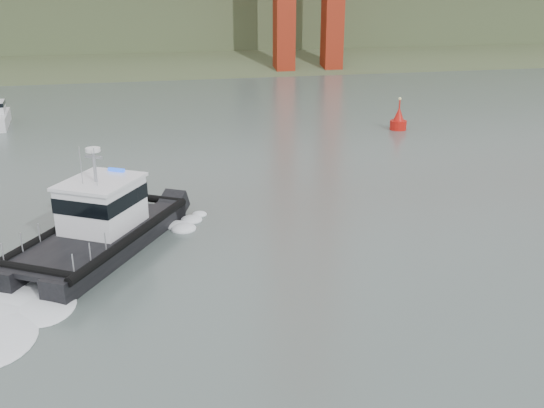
{
  "coord_description": "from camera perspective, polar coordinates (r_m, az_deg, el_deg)",
  "views": [
    {
      "loc": [
        -6.58,
        -21.06,
        13.28
      ],
      "look_at": [
        0.33,
        8.29,
        2.4
      ],
      "focal_mm": 40.0,
      "sensor_mm": 36.0,
      "label": 1
    }
  ],
  "objects": [
    {
      "name": "nav_buoy",
      "position": [
        60.94,
        11.81,
        7.69
      ],
      "size": [
        1.61,
        1.61,
        3.35
      ],
      "color": "red",
      "rests_on": "ground"
    },
    {
      "name": "headlands",
      "position": [
        146.84,
        -11.16,
        17.06
      ],
      "size": [
        500.0,
        105.36,
        27.12
      ],
      "color": "#3C4A2A",
      "rests_on": "ground"
    },
    {
      "name": "patrol_boat",
      "position": [
        33.37,
        -15.88,
        -1.75
      ],
      "size": [
        9.85,
        12.29,
        5.73
      ],
      "rotation": [
        0.0,
        0.0,
        -0.55
      ],
      "color": "black",
      "rests_on": "ground"
    },
    {
      "name": "ground",
      "position": [
        25.76,
        3.58,
        -11.24
      ],
      "size": [
        400.0,
        400.0,
        0.0
      ],
      "primitive_type": "plane",
      "color": "#4B5954",
      "rests_on": "ground"
    }
  ]
}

